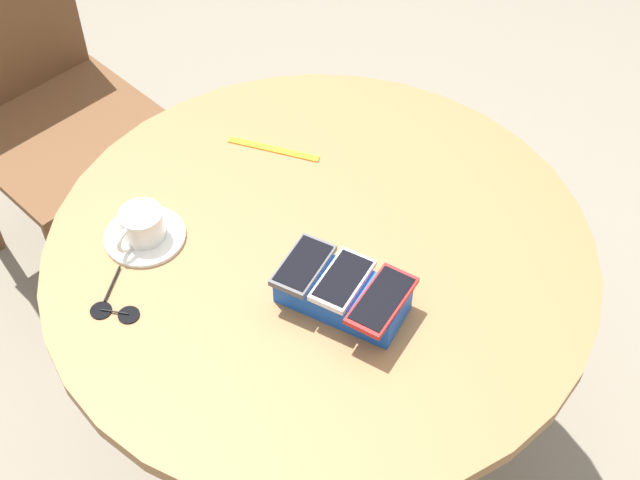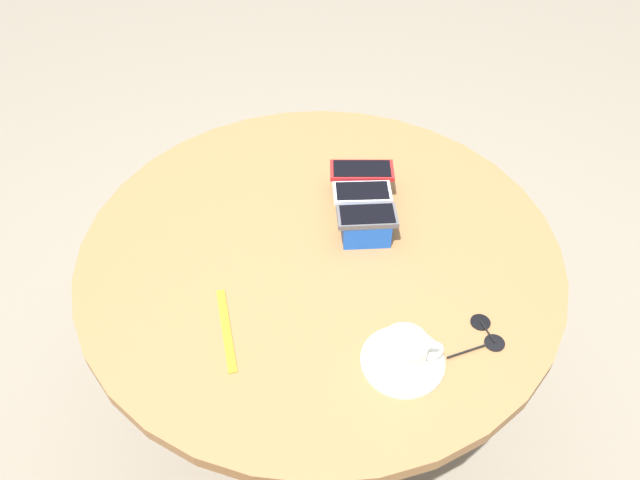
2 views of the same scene
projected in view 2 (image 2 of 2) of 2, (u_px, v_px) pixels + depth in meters
ground_plane at (320, 417)px, 1.84m from camera, size 8.00×8.00×0.00m
round_table at (320, 279)px, 1.40m from camera, size 1.02×1.02×0.72m
phone_box at (362, 204)px, 1.38m from camera, size 0.24×0.15×0.06m
phone_red at (362, 170)px, 1.41m from camera, size 0.10×0.15×0.01m
phone_white at (362, 193)px, 1.35m from camera, size 0.10×0.14×0.01m
phone_gray at (367, 216)px, 1.30m from camera, size 0.10×0.14×0.01m
saucer at (402, 361)px, 1.12m from camera, size 0.15×0.15×0.01m
coffee_cup at (406, 350)px, 1.10m from camera, size 0.08×0.11×0.06m
lanyard_strap at (226, 329)px, 1.17m from camera, size 0.18×0.10×0.00m
sunglasses at (485, 335)px, 1.16m from camera, size 0.12×0.10×0.01m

